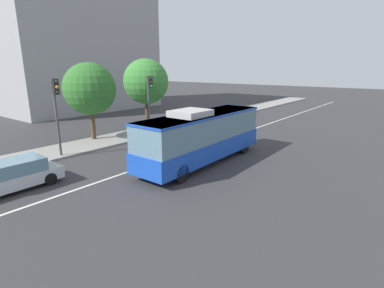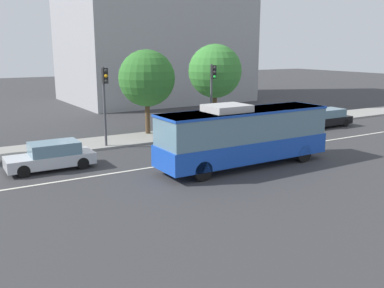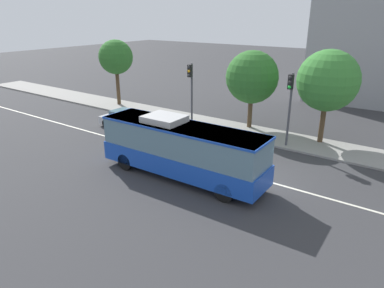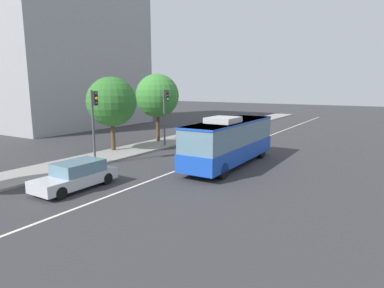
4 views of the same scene
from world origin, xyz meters
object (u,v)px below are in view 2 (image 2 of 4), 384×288
(traffic_light_mid_block, at_px, (212,87))
(street_tree_kerbside_centre, at_px, (215,71))
(transit_bus, at_px, (244,134))
(traffic_light_near_corner, at_px, (105,93))
(street_tree_kerbside_left, at_px, (147,78))
(sedan_silver, at_px, (52,156))
(sedan_black, at_px, (326,118))

(traffic_light_mid_block, height_order, street_tree_kerbside_centre, street_tree_kerbside_centre)
(transit_bus, bearing_deg, traffic_light_mid_block, 67.60)
(traffic_light_near_corner, distance_m, street_tree_kerbside_left, 4.83)
(sedan_silver, xyz_separation_m, street_tree_kerbside_left, (8.26, 5.76, 3.46))
(traffic_light_mid_block, bearing_deg, transit_bus, -20.12)
(sedan_silver, height_order, traffic_light_mid_block, traffic_light_mid_block)
(sedan_black, height_order, traffic_light_mid_block, traffic_light_mid_block)
(transit_bus, bearing_deg, traffic_light_near_corner, 121.39)
(sedan_silver, relative_size, traffic_light_near_corner, 0.87)
(transit_bus, height_order, street_tree_kerbside_left, street_tree_kerbside_left)
(traffic_light_mid_block, distance_m, street_tree_kerbside_left, 4.80)
(sedan_silver, height_order, traffic_light_near_corner, traffic_light_near_corner)
(sedan_black, relative_size, street_tree_kerbside_centre, 0.68)
(sedan_silver, relative_size, sedan_black, 1.00)
(transit_bus, xyz_separation_m, traffic_light_mid_block, (3.13, 7.93, 1.75))
(traffic_light_mid_block, relative_size, street_tree_kerbside_left, 0.83)
(traffic_light_mid_block, xyz_separation_m, street_tree_kerbside_centre, (1.73, 2.27, 0.99))
(transit_bus, xyz_separation_m, street_tree_kerbside_centre, (4.85, 10.21, 2.74))
(sedan_black, relative_size, street_tree_kerbside_left, 0.72)
(sedan_silver, bearing_deg, street_tree_kerbside_left, -145.28)
(traffic_light_mid_block, height_order, street_tree_kerbside_left, street_tree_kerbside_left)
(sedan_black, bearing_deg, traffic_light_mid_block, -10.37)
(street_tree_kerbside_centre, bearing_deg, transit_bus, -115.43)
(street_tree_kerbside_centre, bearing_deg, sedan_silver, -158.50)
(transit_bus, height_order, traffic_light_near_corner, traffic_light_near_corner)
(traffic_light_mid_block, xyz_separation_m, street_tree_kerbside_left, (-4.05, 2.50, 0.62))
(transit_bus, bearing_deg, street_tree_kerbside_left, 94.19)
(traffic_light_near_corner, bearing_deg, transit_bus, 28.34)
(traffic_light_near_corner, relative_size, traffic_light_mid_block, 1.00)
(sedan_silver, xyz_separation_m, traffic_light_mid_block, (12.31, 3.26, 2.84))
(traffic_light_near_corner, xyz_separation_m, street_tree_kerbside_left, (4.06, 2.53, 0.62))
(traffic_light_near_corner, bearing_deg, sedan_black, 80.58)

